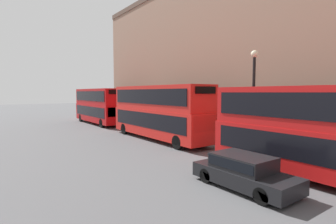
% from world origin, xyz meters
% --- Properties ---
extents(bus_leading, '(2.59, 10.84, 4.25)m').
position_xyz_m(bus_leading, '(1.60, 6.82, 2.34)').
color(bus_leading, red).
rests_on(bus_leading, ground).
extents(bus_second_in_queue, '(2.59, 11.44, 4.51)m').
position_xyz_m(bus_second_in_queue, '(1.60, 20.06, 2.48)').
color(bus_second_in_queue, red).
rests_on(bus_second_in_queue, ground).
extents(bus_third_in_queue, '(2.59, 10.71, 4.40)m').
position_xyz_m(bus_third_in_queue, '(1.60, 33.63, 2.42)').
color(bus_third_in_queue, '#B20C0F').
rests_on(bus_third_in_queue, ground).
extents(car_hatchback, '(1.84, 4.38, 1.38)m').
position_xyz_m(car_hatchback, '(-1.80, 8.55, 0.73)').
color(car_hatchback, black).
rests_on(car_hatchback, ground).
extents(street_lamp, '(0.44, 0.44, 6.53)m').
position_xyz_m(street_lamp, '(3.23, 11.86, 4.03)').
color(street_lamp, black).
rests_on(street_lamp, ground).
extents(pedestrian, '(0.36, 0.36, 1.84)m').
position_xyz_m(pedestrian, '(4.10, 16.78, 0.86)').
color(pedestrian, maroon).
rests_on(pedestrian, ground).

